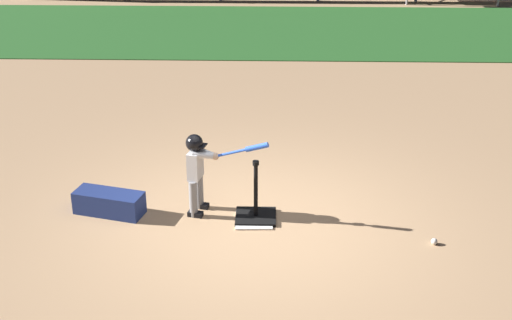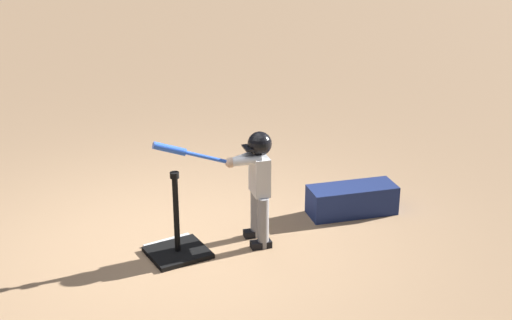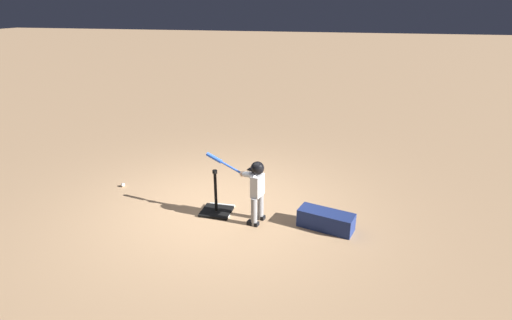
{
  "view_description": "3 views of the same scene",
  "coord_description": "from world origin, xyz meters",
  "px_view_note": "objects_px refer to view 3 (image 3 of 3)",
  "views": [
    {
      "loc": [
        0.15,
        -7.35,
        4.24
      ],
      "look_at": [
        -0.05,
        0.4,
        0.66
      ],
      "focal_mm": 50.0,
      "sensor_mm": 36.0,
      "label": 1
    },
    {
      "loc": [
        2.08,
        5.16,
        2.95
      ],
      "look_at": [
        -0.62,
        0.51,
        0.87
      ],
      "focal_mm": 50.0,
      "sensor_mm": 36.0,
      "label": 2
    },
    {
      "loc": [
        -2.01,
        5.68,
        3.22
      ],
      "look_at": [
        -0.67,
        -0.04,
        0.91
      ],
      "focal_mm": 28.0,
      "sensor_mm": 36.0,
      "label": 3
    }
  ],
  "objects_px": {
    "equipment_bag": "(326,220)",
    "batter_child": "(255,184)",
    "batting_tee": "(216,208)",
    "baseball": "(123,185)"
  },
  "relations": [
    {
      "from": "batting_tee",
      "to": "equipment_bag",
      "type": "distance_m",
      "value": 1.79
    },
    {
      "from": "batter_child",
      "to": "equipment_bag",
      "type": "bearing_deg",
      "value": -177.52
    },
    {
      "from": "batting_tee",
      "to": "equipment_bag",
      "type": "bearing_deg",
      "value": 177.34
    },
    {
      "from": "equipment_bag",
      "to": "batter_child",
      "type": "bearing_deg",
      "value": 17.38
    },
    {
      "from": "baseball",
      "to": "equipment_bag",
      "type": "height_order",
      "value": "equipment_bag"
    },
    {
      "from": "batting_tee",
      "to": "batter_child",
      "type": "distance_m",
      "value": 0.89
    },
    {
      "from": "baseball",
      "to": "equipment_bag",
      "type": "distance_m",
      "value": 3.87
    },
    {
      "from": "batting_tee",
      "to": "batter_child",
      "type": "relative_size",
      "value": 0.74
    },
    {
      "from": "baseball",
      "to": "batting_tee",
      "type": "bearing_deg",
      "value": 164.9
    },
    {
      "from": "batter_child",
      "to": "baseball",
      "type": "distance_m",
      "value": 2.87
    }
  ]
}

